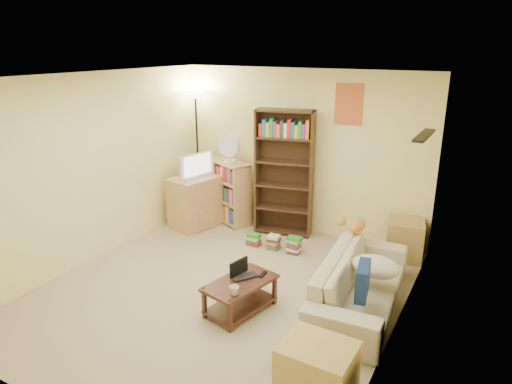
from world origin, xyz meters
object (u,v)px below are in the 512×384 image
Objects in this scene: desk_fan at (229,148)px; sofa at (360,283)px; tabby_cat at (355,225)px; tall_bookshelf at (284,170)px; laptop at (247,278)px; floor_lamp at (196,116)px; tv_stand at (196,202)px; coffee_table at (240,293)px; mug at (234,290)px; end_cabinet at (317,371)px; short_bookshelf at (229,192)px; television at (194,165)px; side_table at (405,239)px.

sofa is at bearing -28.65° from desk_fan.
tall_bookshelf is (-1.35, 0.74, 0.36)m from tabby_cat.
tall_bookshelf reaches higher than laptop.
tabby_cat is at bearing 18.61° from sofa.
laptop is (-1.08, -0.66, 0.08)m from sofa.
tv_stand is at bearing -59.53° from floor_lamp.
laptop reaches higher than coffee_table.
coffee_table is 7.86× the size of mug.
end_cabinet is at bearing 178.83° from sofa.
short_bookshelf reaches higher than sofa.
television is at bearing 134.26° from mug.
sofa is at bearing -66.49° from tabby_cat.
tall_bookshelf is at bearing 116.35° from coffee_table.
tabby_cat is 2.46m from short_bookshelf.
end_cabinet is at bearing -25.15° from mug.
tabby_cat is at bearing 4.45° from laptop.
desk_fan reaches higher than tabby_cat.
tabby_cat is 2.46m from desk_fan.
end_cabinet is at bearing -47.51° from desk_fan.
laptop is 2.69m from television.
tv_stand is (-2.01, 2.06, -0.00)m from mug.
sofa is 1.51m from side_table.
tv_stand is at bearing 81.49° from laptop.
laptop is 2.66m from short_bookshelf.
television is at bearing 65.86° from sofa.
tabby_cat is 1.58m from tall_bookshelf.
coffee_table is (-0.80, -1.48, -0.44)m from tabby_cat.
tall_bookshelf is at bearing -3.53° from floor_lamp.
tall_bookshelf is at bearing 43.61° from sofa.
mug is at bearing -112.21° from tabby_cat.
floor_lamp reaches higher than tv_stand.
desk_fan is 0.87m from floor_lamp.
coffee_table is at bearing -30.33° from tv_stand.
end_cabinet is at bearing -72.28° from tall_bookshelf.
television is at bearing 0.00° from tv_stand.
tv_stand is at bearing -108.23° from short_bookshelf.
television reaches higher than end_cabinet.
coffee_table is 2.42m from tall_bookshelf.
television is 1.18× the size of end_cabinet.
end_cabinet is (3.14, -2.59, -0.16)m from tv_stand.
desk_fan reaches higher than laptop.
mug reaches higher than coffee_table.
desk_fan reaches higher than coffee_table.
tabby_cat is at bearing 67.79° from mug.
sofa is 0.89m from tabby_cat.
coffee_table is 1.46m from end_cabinet.
television is at bearing 81.49° from laptop.
mug is 0.11× the size of short_bookshelf.
desk_fan is at bearing 170.65° from tall_bookshelf.
end_cabinet reaches higher than mug.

